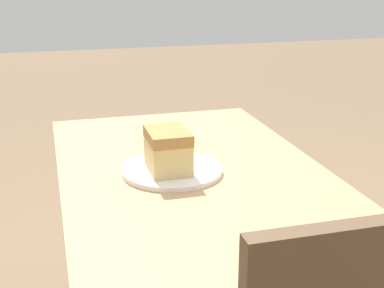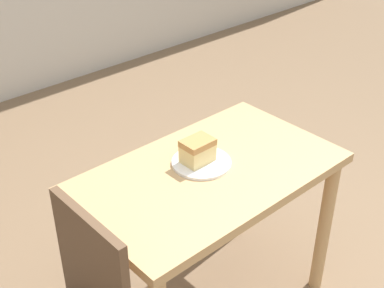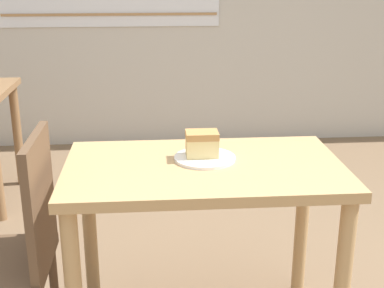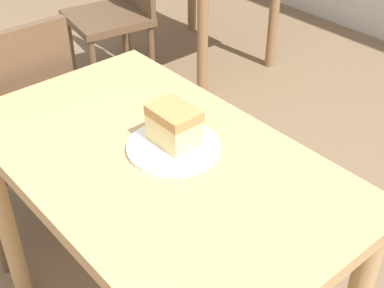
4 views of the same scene
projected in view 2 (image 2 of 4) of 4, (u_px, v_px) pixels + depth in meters
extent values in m
cube|color=tan|center=(209.00, 174.00, 2.11)|extent=(1.06, 0.63, 0.04)
cylinder|color=tan|center=(324.00, 227.00, 2.41)|extent=(0.06, 0.06, 0.72)
cylinder|color=tan|center=(79.00, 267.00, 2.20)|extent=(0.06, 0.06, 0.72)
cylinder|color=tan|center=(240.00, 177.00, 2.75)|extent=(0.06, 0.06, 0.72)
cube|color=brown|center=(93.00, 273.00, 1.74)|extent=(0.03, 0.39, 0.48)
cylinder|color=white|center=(201.00, 162.00, 2.13)|extent=(0.24, 0.24, 0.01)
cube|color=#E0C67F|center=(198.00, 153.00, 2.11)|extent=(0.12, 0.09, 0.07)
cube|color=#B27F47|center=(198.00, 143.00, 2.09)|extent=(0.12, 0.09, 0.03)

